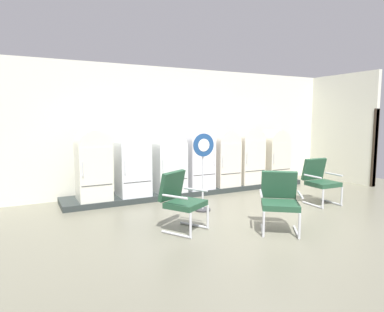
{
  "coord_description": "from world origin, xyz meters",
  "views": [
    {
      "loc": [
        -3.82,
        -4.26,
        1.86
      ],
      "look_at": [
        -0.19,
        2.75,
        0.95
      ],
      "focal_mm": 31.35,
      "sensor_mm": 36.0,
      "label": 1
    }
  ],
  "objects_px": {
    "refrigerator_3": "(198,156)",
    "refrigerator_6": "(274,154)",
    "armchair_right": "(320,179)",
    "armchair_center": "(280,198)",
    "refrigerator_0": "(93,163)",
    "refrigerator_4": "(224,156)",
    "refrigerator_1": "(133,161)",
    "armchair_left": "(181,198)",
    "refrigerator_2": "(169,160)",
    "sign_stand": "(203,173)",
    "refrigerator_5": "(248,154)"
  },
  "relations": [
    {
      "from": "refrigerator_3",
      "to": "refrigerator_6",
      "type": "relative_size",
      "value": 1.09
    },
    {
      "from": "armchair_right",
      "to": "armchair_center",
      "type": "bearing_deg",
      "value": -154.42
    },
    {
      "from": "refrigerator_0",
      "to": "armchair_center",
      "type": "distance_m",
      "value": 3.91
    },
    {
      "from": "refrigerator_0",
      "to": "armchair_right",
      "type": "distance_m",
      "value": 4.87
    },
    {
      "from": "refrigerator_4",
      "to": "refrigerator_6",
      "type": "distance_m",
      "value": 1.63
    },
    {
      "from": "refrigerator_1",
      "to": "armchair_left",
      "type": "distance_m",
      "value": 2.33
    },
    {
      "from": "refrigerator_0",
      "to": "refrigerator_2",
      "type": "bearing_deg",
      "value": -0.86
    },
    {
      "from": "refrigerator_2",
      "to": "refrigerator_1",
      "type": "bearing_deg",
      "value": 178.47
    },
    {
      "from": "armchair_right",
      "to": "armchair_center",
      "type": "relative_size",
      "value": 1.0
    },
    {
      "from": "refrigerator_6",
      "to": "armchair_left",
      "type": "distance_m",
      "value": 4.56
    },
    {
      "from": "refrigerator_3",
      "to": "refrigerator_6",
      "type": "xyz_separation_m",
      "value": [
        2.39,
        -0.01,
        -0.07
      ]
    },
    {
      "from": "refrigerator_4",
      "to": "refrigerator_6",
      "type": "height_order",
      "value": "refrigerator_4"
    },
    {
      "from": "refrigerator_0",
      "to": "refrigerator_1",
      "type": "height_order",
      "value": "refrigerator_0"
    },
    {
      "from": "refrigerator_0",
      "to": "armchair_center",
      "type": "height_order",
      "value": "refrigerator_0"
    },
    {
      "from": "armchair_left",
      "to": "refrigerator_4",
      "type": "bearing_deg",
      "value": 44.69
    },
    {
      "from": "armchair_right",
      "to": "refrigerator_3",
      "type": "bearing_deg",
      "value": 131.51
    },
    {
      "from": "refrigerator_3",
      "to": "armchair_right",
      "type": "height_order",
      "value": "refrigerator_3"
    },
    {
      "from": "refrigerator_2",
      "to": "armchair_left",
      "type": "distance_m",
      "value": 2.43
    },
    {
      "from": "armchair_center",
      "to": "sign_stand",
      "type": "distance_m",
      "value": 1.72
    },
    {
      "from": "refrigerator_0",
      "to": "refrigerator_5",
      "type": "relative_size",
      "value": 0.99
    },
    {
      "from": "refrigerator_0",
      "to": "sign_stand",
      "type": "xyz_separation_m",
      "value": [
        1.85,
        -1.47,
        -0.14
      ]
    },
    {
      "from": "refrigerator_2",
      "to": "armchair_center",
      "type": "distance_m",
      "value": 3.14
    },
    {
      "from": "refrigerator_1",
      "to": "refrigerator_3",
      "type": "bearing_deg",
      "value": -1.2
    },
    {
      "from": "refrigerator_2",
      "to": "sign_stand",
      "type": "height_order",
      "value": "sign_stand"
    },
    {
      "from": "refrigerator_6",
      "to": "armchair_center",
      "type": "bearing_deg",
      "value": -129.69
    },
    {
      "from": "refrigerator_2",
      "to": "refrigerator_5",
      "type": "xyz_separation_m",
      "value": [
        2.29,
        -0.01,
        0.05
      ]
    },
    {
      "from": "refrigerator_3",
      "to": "refrigerator_5",
      "type": "bearing_deg",
      "value": 0.21
    },
    {
      "from": "refrigerator_0",
      "to": "sign_stand",
      "type": "bearing_deg",
      "value": -38.42
    },
    {
      "from": "refrigerator_4",
      "to": "armchair_center",
      "type": "xyz_separation_m",
      "value": [
        -0.89,
        -3.07,
        -0.33
      ]
    },
    {
      "from": "armchair_center",
      "to": "refrigerator_6",
      "type": "bearing_deg",
      "value": 50.31
    },
    {
      "from": "refrigerator_4",
      "to": "armchair_right",
      "type": "bearing_deg",
      "value": -62.81
    },
    {
      "from": "refrigerator_4",
      "to": "refrigerator_6",
      "type": "relative_size",
      "value": 1.02
    },
    {
      "from": "refrigerator_5",
      "to": "sign_stand",
      "type": "relative_size",
      "value": 0.96
    },
    {
      "from": "refrigerator_0",
      "to": "armchair_left",
      "type": "xyz_separation_m",
      "value": [
        0.95,
        -2.31,
        -0.36
      ]
    },
    {
      "from": "refrigerator_2",
      "to": "armchair_right",
      "type": "bearing_deg",
      "value": -38.64
    },
    {
      "from": "refrigerator_3",
      "to": "refrigerator_6",
      "type": "bearing_deg",
      "value": -0.26
    },
    {
      "from": "refrigerator_3",
      "to": "armchair_left",
      "type": "bearing_deg",
      "value": -124.5
    },
    {
      "from": "refrigerator_4",
      "to": "armchair_left",
      "type": "bearing_deg",
      "value": -135.31
    },
    {
      "from": "refrigerator_3",
      "to": "refrigerator_1",
      "type": "bearing_deg",
      "value": 178.8
    },
    {
      "from": "refrigerator_5",
      "to": "refrigerator_6",
      "type": "distance_m",
      "value": 0.88
    },
    {
      "from": "refrigerator_4",
      "to": "refrigerator_1",
      "type": "bearing_deg",
      "value": 179.85
    },
    {
      "from": "refrigerator_1",
      "to": "sign_stand",
      "type": "relative_size",
      "value": 0.94
    },
    {
      "from": "refrigerator_6",
      "to": "armchair_right",
      "type": "relative_size",
      "value": 1.44
    },
    {
      "from": "refrigerator_4",
      "to": "armchair_center",
      "type": "relative_size",
      "value": 1.46
    },
    {
      "from": "refrigerator_1",
      "to": "refrigerator_4",
      "type": "height_order",
      "value": "refrigerator_1"
    },
    {
      "from": "refrigerator_0",
      "to": "refrigerator_4",
      "type": "xyz_separation_m",
      "value": [
        3.28,
        -0.01,
        -0.03
      ]
    },
    {
      "from": "refrigerator_3",
      "to": "armchair_center",
      "type": "xyz_separation_m",
      "value": [
        -0.13,
        -3.04,
        -0.39
      ]
    },
    {
      "from": "refrigerator_1",
      "to": "refrigerator_5",
      "type": "xyz_separation_m",
      "value": [
        3.16,
        -0.03,
        0.02
      ]
    },
    {
      "from": "refrigerator_4",
      "to": "refrigerator_0",
      "type": "bearing_deg",
      "value": 179.84
    },
    {
      "from": "refrigerator_3",
      "to": "armchair_left",
      "type": "distance_m",
      "value": 2.78
    }
  ]
}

